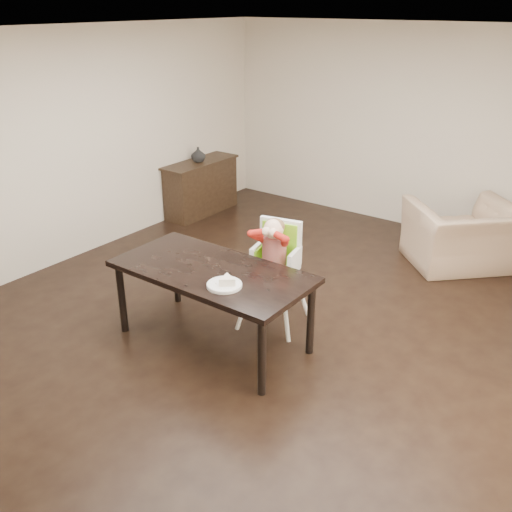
{
  "coord_description": "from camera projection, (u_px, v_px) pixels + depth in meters",
  "views": [
    {
      "loc": [
        2.7,
        -3.93,
        2.93
      ],
      "look_at": [
        -0.04,
        -0.21,
        0.86
      ],
      "focal_mm": 40.0,
      "sensor_mm": 36.0,
      "label": 1
    }
  ],
  "objects": [
    {
      "name": "ground",
      "position": [
        272.0,
        330.0,
        5.55
      ],
      "size": [
        7.0,
        7.0,
        0.0
      ],
      "primitive_type": "plane",
      "color": "black",
      "rests_on": "ground"
    },
    {
      "name": "room_walls",
      "position": [
        275.0,
        141.0,
        4.79
      ],
      "size": [
        6.02,
        7.02,
        2.71
      ],
      "color": "beige",
      "rests_on": "ground"
    },
    {
      "name": "dining_table",
      "position": [
        212.0,
        277.0,
        5.09
      ],
      "size": [
        1.8,
        0.9,
        0.75
      ],
      "color": "black",
      "rests_on": "ground"
    },
    {
      "name": "high_chair",
      "position": [
        275.0,
        250.0,
        5.39
      ],
      "size": [
        0.54,
        0.54,
        1.1
      ],
      "rotation": [
        0.0,
        0.0,
        0.21
      ],
      "color": "white",
      "rests_on": "ground"
    },
    {
      "name": "plate",
      "position": [
        225.0,
        283.0,
        4.74
      ],
      "size": [
        0.36,
        0.36,
        0.08
      ],
      "rotation": [
        0.0,
        0.0,
        0.25
      ],
      "color": "white",
      "rests_on": "dining_table"
    },
    {
      "name": "armchair",
      "position": [
        464.0,
        226.0,
        6.7
      ],
      "size": [
        1.36,
        1.36,
        1.02
      ],
      "primitive_type": "imported",
      "rotation": [
        0.0,
        0.0,
        3.92
      ],
      "color": "tan",
      "rests_on": "ground"
    },
    {
      "name": "sideboard",
      "position": [
        201.0,
        187.0,
        8.45
      ],
      "size": [
        0.44,
        1.26,
        0.79
      ],
      "color": "black",
      "rests_on": "ground"
    },
    {
      "name": "vase",
      "position": [
        198.0,
        155.0,
        8.22
      ],
      "size": [
        0.27,
        0.28,
        0.21
      ],
      "primitive_type": "imported",
      "rotation": [
        0.0,
        0.0,
        -0.41
      ],
      "color": "#99999E",
      "rests_on": "sideboard"
    }
  ]
}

